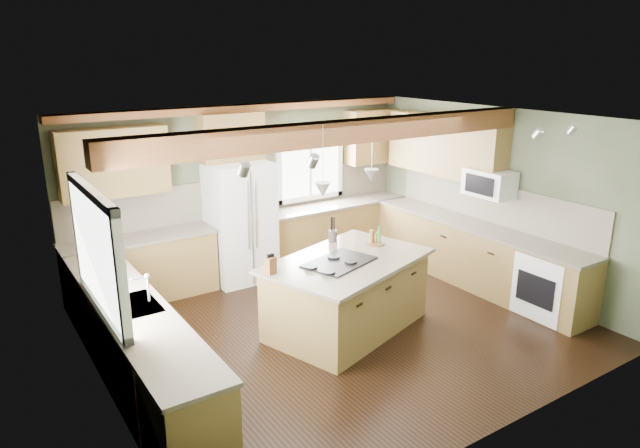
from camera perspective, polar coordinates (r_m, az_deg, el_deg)
floor at (r=7.35m, az=1.83°, el=-10.21°), size 5.60×5.60×0.00m
ceiling at (r=6.58m, az=2.04°, el=10.38°), size 5.60×5.60×0.00m
wall_back at (r=8.94m, az=-7.39°, el=3.51°), size 5.60×0.00×5.60m
wall_left at (r=5.79m, az=-21.40°, el=-5.02°), size 0.00×5.00×5.00m
wall_right at (r=8.72m, az=17.13°, el=2.57°), size 0.00×5.00×5.00m
ceiling_beam at (r=6.54m, az=2.42°, el=9.18°), size 5.55×0.26×0.26m
soffit_trim at (r=8.65m, az=-7.41°, el=11.41°), size 5.55×0.20×0.10m
backsplash_back at (r=8.94m, az=-7.33°, el=2.94°), size 5.58×0.03×0.58m
backsplash_right at (r=8.76m, az=16.77°, el=2.05°), size 0.03×3.70×0.58m
base_cab_back_left at (r=8.31m, az=-17.38°, el=-4.38°), size 2.02×0.60×0.88m
counter_back_left at (r=8.16m, az=-17.66°, el=-1.36°), size 2.06×0.64×0.04m
base_cab_back_right at (r=9.65m, az=1.55°, el=-0.65°), size 2.62×0.60×0.88m
counter_back_right at (r=9.52m, az=1.57°, el=1.99°), size 2.66×0.64×0.04m
base_cab_left at (r=6.25m, az=-17.93°, el=-11.73°), size 0.60×3.70×0.88m
counter_left at (r=6.05m, az=-18.32°, el=-7.88°), size 0.64×3.74×0.04m
base_cab_right at (r=8.77m, az=15.14°, el=-3.06°), size 0.60×3.70×0.88m
counter_right at (r=8.63m, az=15.37°, el=-0.19°), size 0.64×3.74×0.04m
upper_cab_back_left at (r=7.98m, az=-19.96°, el=5.81°), size 1.40×0.35×0.90m
upper_cab_over_fridge at (r=8.50m, az=-8.91°, el=8.60°), size 0.96×0.35×0.70m
upper_cab_right at (r=9.05m, az=12.38°, el=7.63°), size 0.35×2.20×0.90m
upper_cab_back_corner at (r=9.88m, az=5.09°, el=8.71°), size 0.90×0.35×0.90m
window_left at (r=5.76m, az=-21.58°, el=-2.51°), size 0.04×1.60×1.05m
window_back at (r=9.41m, az=-1.09°, el=5.89°), size 1.10×0.04×1.00m
sink at (r=6.05m, az=-18.32°, el=-7.84°), size 0.50×0.65×0.03m
faucet at (r=6.03m, az=-16.80°, el=-6.26°), size 0.02×0.02×0.28m
dishwasher at (r=5.18m, az=-13.58°, el=-17.91°), size 0.60×0.60×0.84m
oven at (r=8.04m, az=22.00°, el=-5.67°), size 0.60×0.72×0.84m
microwave at (r=8.47m, az=16.58°, el=3.94°), size 0.40×0.70×0.38m
pendant_left at (r=6.31m, az=0.28°, el=3.46°), size 0.18×0.18×0.16m
pendant_right at (r=7.07m, az=5.17°, el=4.86°), size 0.18×0.18×0.16m
refrigerator at (r=8.58m, az=-7.96°, el=0.17°), size 0.90×0.74×1.80m
island at (r=7.14m, az=2.69°, el=-7.15°), size 2.19×1.71×0.88m
island_top at (r=6.96m, az=2.75°, el=-3.69°), size 2.36×1.87×0.04m
cooktop at (r=6.83m, az=1.95°, el=-3.83°), size 0.97×0.78×0.02m
knife_block at (r=6.50m, az=-4.95°, el=-4.17°), size 0.14×0.12×0.20m
utensil_crock at (r=7.56m, az=1.29°, el=-1.20°), size 0.16×0.16×0.15m
bottle_tray at (r=7.49m, az=5.60°, el=-1.18°), size 0.31×0.31×0.23m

